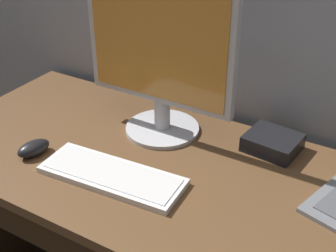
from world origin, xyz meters
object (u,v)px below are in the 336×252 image
wired_keyboard (112,175)px  external_drive_box (273,143)px  external_monitor (159,57)px  computer_mouse (34,148)px

wired_keyboard → external_drive_box: (0.33, 0.36, 0.01)m
external_monitor → computer_mouse: bearing=-130.8°
external_monitor → external_drive_box: bearing=13.9°
wired_keyboard → computer_mouse: bearing=-175.2°
external_drive_box → computer_mouse: bearing=-147.4°
computer_mouse → external_drive_box: bearing=46.7°
external_monitor → computer_mouse: 0.46m
computer_mouse → external_drive_box: external_drive_box is taller
computer_mouse → wired_keyboard: bearing=18.9°
external_monitor → wired_keyboard: (0.01, -0.28, -0.25)m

